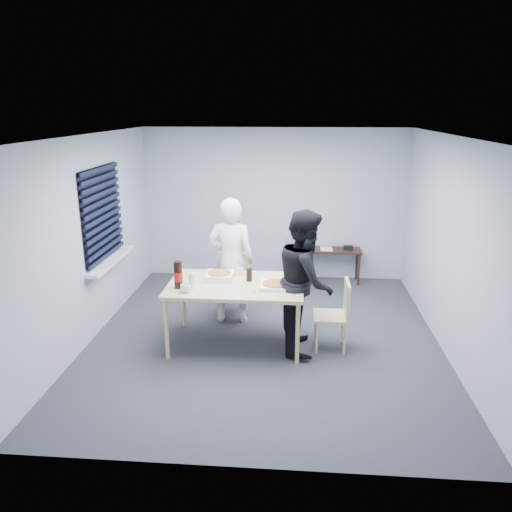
# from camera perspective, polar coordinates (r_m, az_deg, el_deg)

# --- Properties ---
(room) EXTENTS (5.00, 5.00, 5.00)m
(room) POSITION_cam_1_polar(r_m,az_deg,el_deg) (7.06, -16.87, 3.83)
(room) COLOR #2C2C31
(room) RESTS_ON ground
(dining_table) EXTENTS (1.68, 1.06, 0.82)m
(dining_table) POSITION_cam_1_polar(r_m,az_deg,el_deg) (6.23, -2.34, -3.69)
(dining_table) COLOR beige
(dining_table) RESTS_ON ground
(chair_far) EXTENTS (0.42, 0.42, 0.89)m
(chair_far) POSITION_cam_1_polar(r_m,az_deg,el_deg) (7.27, -2.76, -2.70)
(chair_far) COLOR beige
(chair_far) RESTS_ON ground
(chair_right) EXTENTS (0.42, 0.42, 0.89)m
(chair_right) POSITION_cam_1_polar(r_m,az_deg,el_deg) (6.27, 9.33, -6.16)
(chair_right) COLOR beige
(chair_right) RESTS_ON ground
(person_white) EXTENTS (0.65, 0.42, 1.77)m
(person_white) POSITION_cam_1_polar(r_m,az_deg,el_deg) (6.88, -2.88, -0.57)
(person_white) COLOR white
(person_white) RESTS_ON ground
(person_black) EXTENTS (0.47, 0.86, 1.77)m
(person_black) POSITION_cam_1_polar(r_m,az_deg,el_deg) (6.12, 5.65, -2.88)
(person_black) COLOR black
(person_black) RESTS_ON ground
(side_table) EXTENTS (0.88, 0.39, 0.59)m
(side_table) POSITION_cam_1_polar(r_m,az_deg,el_deg) (8.66, 9.01, 0.26)
(side_table) COLOR #331C15
(side_table) RESTS_ON ground
(stool) EXTENTS (0.32, 0.32, 0.45)m
(stool) POSITION_cam_1_polar(r_m,az_deg,el_deg) (8.16, 4.28, -1.82)
(stool) COLOR black
(stool) RESTS_ON ground
(backpack) EXTENTS (0.30, 0.22, 0.42)m
(backpack) POSITION_cam_1_polar(r_m,az_deg,el_deg) (8.05, 4.33, 0.28)
(backpack) COLOR slate
(backpack) RESTS_ON stool
(pizza_box_a) EXTENTS (0.35, 0.35, 0.09)m
(pizza_box_a) POSITION_cam_1_polar(r_m,az_deg,el_deg) (6.39, -4.18, -2.24)
(pizza_box_a) COLOR white
(pizza_box_a) RESTS_ON dining_table
(pizza_box_b) EXTENTS (0.37, 0.37, 0.05)m
(pizza_box_b) POSITION_cam_1_polar(r_m,az_deg,el_deg) (6.09, 2.22, -3.33)
(pizza_box_b) COLOR white
(pizza_box_b) RESTS_ON dining_table
(mug_a) EXTENTS (0.17, 0.17, 0.10)m
(mug_a) POSITION_cam_1_polar(r_m,az_deg,el_deg) (5.97, -8.06, -3.67)
(mug_a) COLOR white
(mug_a) RESTS_ON dining_table
(mug_b) EXTENTS (0.10, 0.10, 0.09)m
(mug_b) POSITION_cam_1_polar(r_m,az_deg,el_deg) (6.52, -1.91, -1.77)
(mug_b) COLOR white
(mug_b) RESTS_ON dining_table
(cola_glass) EXTENTS (0.08, 0.08, 0.17)m
(cola_glass) POSITION_cam_1_polar(r_m,az_deg,el_deg) (6.28, -0.78, -2.14)
(cola_glass) COLOR black
(cola_glass) RESTS_ON dining_table
(soda_bottle) EXTENTS (0.11, 0.11, 0.34)m
(soda_bottle) POSITION_cam_1_polar(r_m,az_deg,el_deg) (6.08, -8.88, -2.19)
(soda_bottle) COLOR black
(soda_bottle) RESTS_ON dining_table
(plastic_cups) EXTENTS (0.08, 0.08, 0.18)m
(plastic_cups) POSITION_cam_1_polar(r_m,az_deg,el_deg) (6.10, -7.32, -2.76)
(plastic_cups) COLOR silver
(plastic_cups) RESTS_ON dining_table
(rubber_band) EXTENTS (0.06, 0.06, 0.00)m
(rubber_band) POSITION_cam_1_polar(r_m,az_deg,el_deg) (5.94, -0.16, -4.09)
(rubber_band) COLOR red
(rubber_band) RESTS_ON dining_table
(papers) EXTENTS (0.26, 0.31, 0.00)m
(papers) POSITION_cam_1_polar(r_m,az_deg,el_deg) (8.63, 8.04, 0.82)
(papers) COLOR white
(papers) RESTS_ON side_table
(black_box) EXTENTS (0.18, 0.14, 0.07)m
(black_box) POSITION_cam_1_polar(r_m,az_deg,el_deg) (8.65, 10.50, 0.94)
(black_box) COLOR black
(black_box) RESTS_ON side_table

